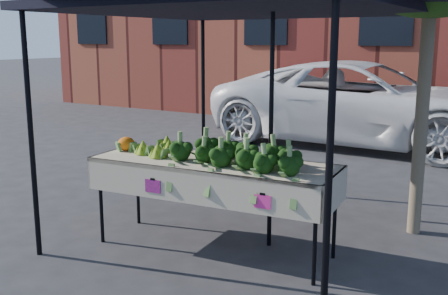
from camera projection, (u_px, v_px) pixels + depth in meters
ground at (214, 245)px, 5.42m from camera, size 90.00×90.00×0.00m
table at (213, 206)px, 5.22m from camera, size 2.46×1.01×0.90m
canopy at (244, 108)px, 5.39m from camera, size 3.16×3.16×2.74m
broccoli_heap at (239, 151)px, 4.98m from camera, size 1.36×0.56×0.25m
romanesco_cluster at (160, 144)px, 5.48m from camera, size 0.42×0.56×0.19m
cauliflower_pair at (126, 142)px, 5.60m from camera, size 0.19×0.19×0.17m
street_tree at (427, 46)px, 5.39m from camera, size 2.01×2.01×3.96m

